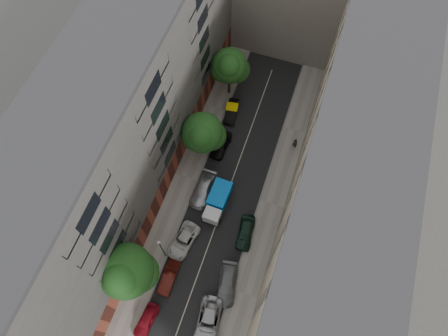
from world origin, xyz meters
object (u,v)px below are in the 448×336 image
at_px(car_left_5, 232,111).
at_px(pedestrian, 295,143).
at_px(lamp_post, 161,247).
at_px(car_left_4, 221,145).
at_px(car_right_0, 208,321).
at_px(car_left_1, 169,277).
at_px(tree_far, 230,67).
at_px(car_right_2, 245,232).
at_px(car_left_0, 146,321).
at_px(tree_near, 127,273).
at_px(car_right_1, 227,284).
at_px(tarp_truck, 218,201).
at_px(car_left_2, 183,241).
at_px(car_left_3, 203,190).
at_px(tree_mid, 203,134).

bearing_deg(car_left_5, pedestrian, -21.63).
xyz_separation_m(lamp_post, pedestrian, (10.25, 18.38, -2.59)).
relative_size(car_left_4, car_left_5, 1.06).
distance_m(car_left_4, car_right_0, 21.15).
xyz_separation_m(car_left_1, tree_far, (-1.70, 26.02, 4.80)).
xyz_separation_m(car_right_2, lamp_post, (-7.80, -5.30, 2.92)).
distance_m(car_left_1, tree_far, 26.51).
distance_m(car_left_0, car_left_4, 22.41).
relative_size(car_left_0, tree_near, 0.40).
distance_m(car_right_1, lamp_post, 8.25).
xyz_separation_m(car_left_5, tree_near, (-2.57, -24.59, 5.82)).
bearing_deg(tarp_truck, car_left_2, -109.32).
bearing_deg(car_left_0, tree_near, 131.58).
xyz_separation_m(tarp_truck, car_right_0, (3.40, -12.76, -0.58)).
xyz_separation_m(tarp_truck, tree_far, (-3.90, 16.13, 4.14)).
bearing_deg(car_left_1, car_right_0, -27.93).
xyz_separation_m(tarp_truck, tree_near, (-5.09, -11.57, 5.17)).
height_order(car_left_1, pedestrian, pedestrian).
bearing_deg(tree_far, car_left_5, -65.81).
relative_size(car_left_0, car_right_2, 0.86).
bearing_deg(car_left_2, car_left_3, 99.76).
distance_m(car_left_0, tree_near, 7.05).
relative_size(car_left_0, lamp_post, 0.67).
relative_size(car_left_2, tree_near, 0.50).
height_order(tarp_truck, car_right_2, tarp_truck).
bearing_deg(car_right_1, lamp_post, 163.48).
relative_size(car_right_0, lamp_post, 0.94).
height_order(car_right_2, tree_near, tree_near).
bearing_deg(tarp_truck, car_right_1, -62.43).
bearing_deg(car_left_2, tree_far, 103.74).
height_order(tarp_truck, car_left_3, tarp_truck).
bearing_deg(car_right_2, car_right_1, -97.11).
relative_size(car_left_1, car_right_0, 0.76).
height_order(car_left_0, car_right_2, car_right_2).
distance_m(tree_mid, pedestrian, 12.10).
height_order(car_left_2, lamp_post, lamp_post).
bearing_deg(car_right_1, car_left_4, 101.27).
height_order(tree_near, tree_far, tree_near).
distance_m(car_right_0, car_right_1, 4.25).
height_order(car_right_2, tree_mid, tree_mid).
height_order(car_right_1, lamp_post, lamp_post).
height_order(tarp_truck, car_left_2, tarp_truck).
bearing_deg(car_right_1, car_left_1, -177.88).
bearing_deg(car_left_1, tree_mid, 95.32).
bearing_deg(tree_near, car_left_4, 81.46).
bearing_deg(tarp_truck, tree_far, 105.86).
distance_m(car_right_2, tree_far, 20.73).
bearing_deg(car_right_2, car_left_4, 116.86).
bearing_deg(tarp_truck, lamp_post, -112.90).
bearing_deg(car_right_2, tarp_truck, 144.86).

